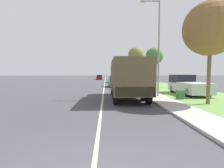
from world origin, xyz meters
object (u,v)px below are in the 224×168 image
at_px(military_truck, 128,77).
at_px(car_third_ahead, 99,77).
at_px(lamp_post, 157,40).
at_px(car_second_ahead, 114,79).
at_px(pickup_truck, 187,85).
at_px(car_nearest_ahead, 115,83).

bearing_deg(military_truck, car_third_ahead, 95.35).
relative_size(military_truck, lamp_post, 0.92).
distance_m(military_truck, car_third_ahead, 40.79).
distance_m(military_truck, car_second_ahead, 24.29).
height_order(car_third_ahead, pickup_truck, pickup_truck).
bearing_deg(lamp_post, pickup_truck, 28.93).
relative_size(car_third_ahead, lamp_post, 0.52).
distance_m(car_second_ahead, pickup_truck, 22.23).
xyz_separation_m(car_nearest_ahead, lamp_post, (2.90, -11.58, 4.23)).
xyz_separation_m(military_truck, lamp_post, (2.55, 0.92, 3.12)).
bearing_deg(lamp_post, car_second_ahead, 96.41).
relative_size(military_truck, pickup_truck, 1.37).
height_order(car_nearest_ahead, lamp_post, lamp_post).
distance_m(car_nearest_ahead, car_second_ahead, 11.77).
bearing_deg(car_nearest_ahead, pickup_truck, -55.50).
distance_m(military_truck, lamp_post, 4.14).
bearing_deg(military_truck, car_second_ahead, 90.17).
bearing_deg(car_second_ahead, car_third_ahead, 102.88).
relative_size(car_second_ahead, pickup_truck, 0.87).
bearing_deg(lamp_post, military_truck, -160.23).
distance_m(military_truck, car_nearest_ahead, 12.55).
bearing_deg(military_truck, car_nearest_ahead, 91.60).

